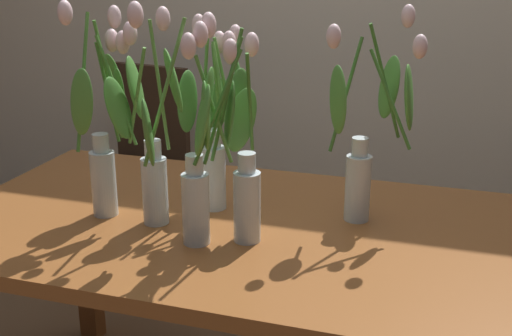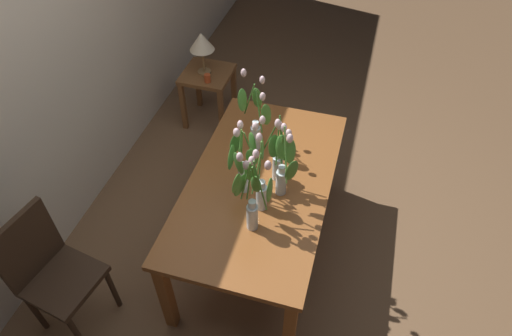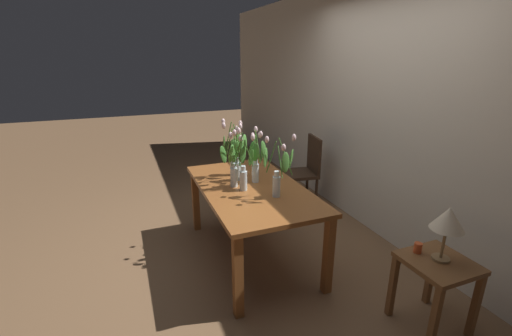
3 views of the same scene
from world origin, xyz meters
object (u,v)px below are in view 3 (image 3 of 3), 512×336
Objects in this scene: tulip_vase_2 at (257,160)px; tulip_vase_5 at (241,165)px; dining_chair at (306,168)px; tulip_vase_1 at (234,168)px; table_lamp at (448,220)px; pillar_candle at (418,248)px; dining_table at (252,195)px; side_table at (436,275)px; tulip_vase_0 at (278,173)px; tulip_vase_3 at (235,153)px; tulip_vase_4 at (238,161)px.

tulip_vase_2 is 0.23m from tulip_vase_5.
tulip_vase_5 is 1.54m from dining_chair.
table_lamp is (1.39, 1.06, -0.06)m from tulip_vase_1.
pillar_candle is at bearing 38.32° from tulip_vase_5.
tulip_vase_2 is at bearing 97.07° from tulip_vase_1.
dining_table is 2.91× the size of side_table.
tulip_vase_0 is at bearing 36.04° from tulip_vase_1.
tulip_vase_3 is (-0.29, 0.11, 0.06)m from tulip_vase_1.
dining_chair is 2.21m from side_table.
table_lamp is (2.19, -0.16, 0.33)m from dining_chair.
side_table is at bearing -4.81° from dining_chair.
dining_chair is (-0.50, 1.12, -0.45)m from tulip_vase_3.
tulip_vase_3 is 0.63× the size of dining_chair.
tulip_vase_0 is 1.57m from dining_chair.
tulip_vase_1 is 7.85× the size of pillar_candle.
tulip_vase_2 is at bearing 119.69° from tulip_vase_5.
table_lamp reaches higher than dining_chair.
dining_chair is at bearing 126.63° from tulip_vase_5.
tulip_vase_5 reaches higher than dining_chair.
side_table is at bearing -67.66° from table_lamp.
side_table is at bearing 31.12° from tulip_vase_4.
tulip_vase_0 reaches higher than pillar_candle.
tulip_vase_3 is 1.94m from table_lamp.
tulip_vase_2 is 0.95× the size of tulip_vase_5.
tulip_vase_1 reaches higher than tulip_vase_0.
tulip_vase_1 is at bearing -82.93° from tulip_vase_2.
tulip_vase_5 is 0.60× the size of dining_chair.
dining_chair is (-1.17, 0.95, -0.43)m from tulip_vase_0.
tulip_vase_4 is 1.03× the size of side_table.
pillar_candle is (2.06, -0.24, 0.06)m from dining_chair.
tulip_vase_2 reaches higher than side_table.
dining_chair is at bearing 173.22° from pillar_candle.
dining_table is 1.72× the size of dining_chair.
pillar_candle is (1.42, 0.88, -0.34)m from tulip_vase_4.
tulip_vase_1 reaches higher than side_table.
dining_table is at bearing 7.48° from tulip_vase_3.
tulip_vase_0 reaches higher than table_lamp.
tulip_vase_3 is at bearing 160.00° from tulip_vase_1.
tulip_vase_4 reaches higher than tulip_vase_0.
tulip_vase_1 is at bearing -111.85° from dining_table.
dining_chair is at bearing 114.30° from tulip_vase_3.
tulip_vase_0 is (0.32, 0.12, 0.31)m from dining_table.
tulip_vase_4 reaches higher than pillar_candle.
pillar_candle reaches higher than side_table.
tulip_vase_3 reaches higher than tulip_vase_2.
dining_table is 1.46m from pillar_candle.
side_table is at bearing 23.67° from pillar_candle.
table_lamp is (-0.01, 0.02, 0.42)m from side_table.
tulip_vase_0 is 7.51× the size of pillar_candle.
tulip_vase_5 is (0.02, -0.11, 0.32)m from dining_table.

